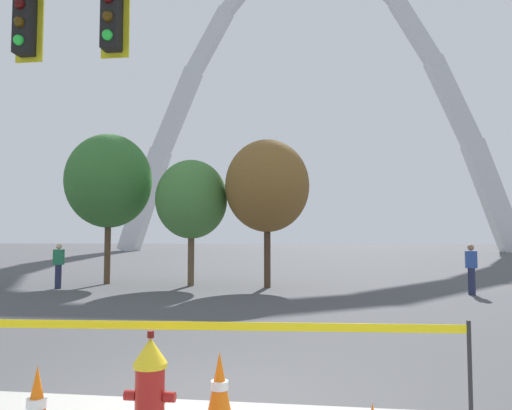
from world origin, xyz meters
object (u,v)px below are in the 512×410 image
at_px(traffic_cone_curb_edge, 219,391).
at_px(pedestrian_walking_left, 58,265).
at_px(fire_hydrant, 150,391).
at_px(pedestrian_standing_center, 471,269).
at_px(traffic_cone_mid_sidewalk, 36,410).
at_px(monument_arch, 310,110).

xyz_separation_m(traffic_cone_curb_edge, pedestrian_walking_left, (-8.23, 11.58, 0.46)).
xyz_separation_m(fire_hydrant, pedestrian_standing_center, (6.20, 12.02, 0.35)).
distance_m(traffic_cone_mid_sidewalk, pedestrian_walking_left, 14.04).
bearing_deg(traffic_cone_curb_edge, pedestrian_walking_left, 125.40).
height_order(traffic_cone_mid_sidewalk, monument_arch, monument_arch).
relative_size(monument_arch, pedestrian_walking_left, 31.45).
distance_m(fire_hydrant, pedestrian_standing_center, 13.53).
bearing_deg(traffic_cone_mid_sidewalk, traffic_cone_curb_edge, 25.85).
xyz_separation_m(fire_hydrant, monument_arch, (0.21, 57.34, 17.45)).
bearing_deg(traffic_cone_mid_sidewalk, pedestrian_standing_center, 60.01).
relative_size(traffic_cone_curb_edge, pedestrian_standing_center, 0.46).
bearing_deg(traffic_cone_mid_sidewalk, pedestrian_walking_left, 118.94).
distance_m(traffic_cone_curb_edge, pedestrian_walking_left, 14.21).
height_order(traffic_cone_mid_sidewalk, traffic_cone_curb_edge, same).
xyz_separation_m(traffic_cone_curb_edge, monument_arch, (-0.33, 56.93, 17.56)).
height_order(fire_hydrant, traffic_cone_curb_edge, fire_hydrant).
xyz_separation_m(fire_hydrant, traffic_cone_mid_sidewalk, (-0.90, -0.28, -0.11)).
bearing_deg(pedestrian_standing_center, traffic_cone_mid_sidewalk, -119.99).
height_order(monument_arch, pedestrian_walking_left, monument_arch).
bearing_deg(traffic_cone_mid_sidewalk, monument_arch, 88.90).
bearing_deg(traffic_cone_curb_edge, fire_hydrant, -142.53).
xyz_separation_m(traffic_cone_curb_edge, pedestrian_standing_center, (5.66, 11.61, 0.46)).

